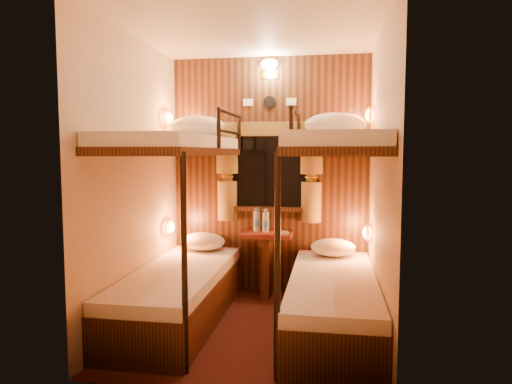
% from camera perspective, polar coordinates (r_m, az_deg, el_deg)
% --- Properties ---
extents(floor, '(2.10, 2.10, 0.00)m').
position_cam_1_polar(floor, '(3.92, -0.44, -16.65)').
color(floor, '#34140E').
rests_on(floor, ground).
extents(ceiling, '(2.10, 2.10, 0.00)m').
position_cam_1_polar(ceiling, '(3.77, -0.47, 19.67)').
color(ceiling, silver).
rests_on(ceiling, wall_back).
extents(wall_back, '(2.40, 0.00, 2.40)m').
position_cam_1_polar(wall_back, '(4.69, 1.73, 1.99)').
color(wall_back, '#C6B293').
rests_on(wall_back, floor).
extents(wall_front, '(2.40, 0.00, 2.40)m').
position_cam_1_polar(wall_front, '(2.63, -4.36, -0.39)').
color(wall_front, '#C6B293').
rests_on(wall_front, floor).
extents(wall_left, '(0.00, 2.40, 2.40)m').
position_cam_1_polar(wall_left, '(3.95, -14.92, 1.26)').
color(wall_left, '#C6B293').
rests_on(wall_left, floor).
extents(wall_right, '(0.00, 2.40, 2.40)m').
position_cam_1_polar(wall_right, '(3.62, 15.35, 0.92)').
color(wall_right, '#C6B293').
rests_on(wall_right, floor).
extents(back_panel, '(2.00, 0.03, 2.40)m').
position_cam_1_polar(back_panel, '(4.67, 1.71, 1.98)').
color(back_panel, black).
rests_on(back_panel, floor).
extents(bunk_left, '(0.72, 1.90, 1.82)m').
position_cam_1_polar(bunk_left, '(3.97, -9.61, -7.98)').
color(bunk_left, black).
rests_on(bunk_left, floor).
extents(bunk_right, '(0.72, 1.90, 1.82)m').
position_cam_1_polar(bunk_right, '(3.77, 9.61, -8.70)').
color(bunk_right, black).
rests_on(bunk_right, floor).
extents(window, '(1.00, 0.12, 0.79)m').
position_cam_1_polar(window, '(4.64, 1.66, 1.72)').
color(window, black).
rests_on(window, back_panel).
extents(curtains, '(1.10, 0.22, 1.00)m').
position_cam_1_polar(curtains, '(4.61, 1.60, 2.73)').
color(curtains, olive).
rests_on(curtains, back_panel).
extents(back_fixtures, '(0.54, 0.09, 0.48)m').
position_cam_1_polar(back_fixtures, '(4.70, 1.68, 14.79)').
color(back_fixtures, black).
rests_on(back_fixtures, back_panel).
extents(reading_lamps, '(2.00, 0.20, 1.25)m').
position_cam_1_polar(reading_lamps, '(4.34, 1.12, 2.28)').
color(reading_lamps, orange).
rests_on(reading_lamps, wall_left).
extents(table, '(0.50, 0.34, 0.66)m').
position_cam_1_polar(table, '(4.60, 1.37, -7.95)').
color(table, maroon).
rests_on(table, floor).
extents(bottle_left, '(0.07, 0.07, 0.24)m').
position_cam_1_polar(bottle_left, '(4.57, 0.08, -3.72)').
color(bottle_left, '#99BFE5').
rests_on(bottle_left, table).
extents(bottle_right, '(0.07, 0.07, 0.24)m').
position_cam_1_polar(bottle_right, '(4.52, 1.23, -3.83)').
color(bottle_right, '#99BFE5').
rests_on(bottle_right, table).
extents(sachet_a, '(0.09, 0.07, 0.01)m').
position_cam_1_polar(sachet_a, '(4.51, 3.53, -5.14)').
color(sachet_a, silver).
rests_on(sachet_a, table).
extents(sachet_b, '(0.07, 0.06, 0.01)m').
position_cam_1_polar(sachet_b, '(4.61, 3.58, -4.92)').
color(sachet_b, silver).
rests_on(sachet_b, table).
extents(pillow_lower_left, '(0.45, 0.32, 0.18)m').
position_cam_1_polar(pillow_lower_left, '(4.67, -6.66, -6.15)').
color(pillow_lower_left, silver).
rests_on(pillow_lower_left, bunk_left).
extents(pillow_lower_right, '(0.43, 0.30, 0.17)m').
position_cam_1_polar(pillow_lower_right, '(4.44, 9.60, -6.85)').
color(pillow_lower_right, silver).
rests_on(pillow_lower_right, bunk_right).
extents(pillow_upper_left, '(0.53, 0.38, 0.21)m').
position_cam_1_polar(pillow_upper_left, '(4.47, -7.24, 8.11)').
color(pillow_upper_left, silver).
rests_on(pillow_upper_left, bunk_left).
extents(pillow_upper_right, '(0.56, 0.40, 0.22)m').
position_cam_1_polar(pillow_upper_right, '(4.28, 9.83, 8.29)').
color(pillow_upper_right, silver).
rests_on(pillow_upper_right, bunk_right).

